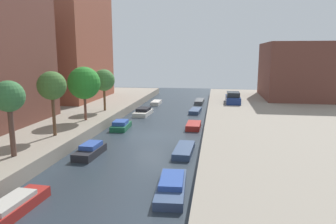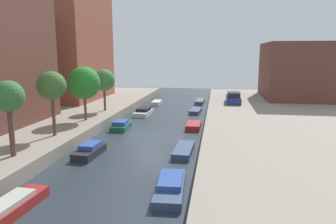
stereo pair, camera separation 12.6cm
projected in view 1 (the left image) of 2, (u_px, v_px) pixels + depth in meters
The scene contains 20 objects.
ground_plane at pixel (150, 136), 28.91m from camera, with size 84.00×84.00×0.00m, color #28333D.
quay_left at pixel (3, 125), 31.06m from camera, with size 20.00×64.00×1.00m, color gray.
quay_right at pixel (322, 137), 26.58m from camera, with size 20.00×64.00×1.00m, color gray.
apartment_tower_far at pixel (62, 12), 44.29m from camera, with size 10.00×13.75×24.90m, color brown.
low_block_right at pixel (298, 71), 46.37m from camera, with size 10.00×12.26×8.18m, color brown.
street_tree_1 at pixel (9, 98), 19.42m from camera, with size 1.97×1.97×4.88m.
street_tree_2 at pixel (52, 86), 24.48m from camera, with size 2.26×2.26×5.17m.
street_tree_3 at pixel (84, 83), 30.46m from camera, with size 3.18×3.18×5.30m.
street_tree_4 at pixel (104, 80), 35.82m from camera, with size 2.49×2.49×4.79m.
parked_car at pixel (233, 98), 41.98m from camera, with size 1.88×4.63×1.51m.
moored_boat_left_1 at pixel (11, 208), 14.61m from camera, with size 1.52×4.63×0.78m.
moored_boat_left_2 at pixel (90, 151), 23.21m from camera, with size 1.50×3.41×0.91m.
moored_boat_left_3 at pixel (121, 125), 31.57m from camera, with size 1.68×3.36×0.89m.
moored_boat_left_4 at pixel (143, 112), 38.90m from camera, with size 1.86×3.90×0.88m.
moored_boat_left_5 at pixel (156, 103), 47.17m from camera, with size 1.24×3.10×0.52m.
moored_boat_right_1 at pixel (172, 186), 17.13m from camera, with size 1.75×4.65×0.77m.
moored_boat_right_2 at pixel (184, 150), 23.80m from camera, with size 1.42×3.95×0.49m.
moored_boat_right_3 at pixel (194, 126), 31.81m from camera, with size 1.41×3.10×0.56m.
moored_boat_right_4 at pixel (195, 111), 40.38m from camera, with size 1.49×3.60×0.48m.
moored_boat_right_5 at pixel (200, 101), 48.20m from camera, with size 1.37×4.26×0.56m.
Camera 1 is at (5.91, -27.44, 7.46)m, focal length 33.28 mm.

